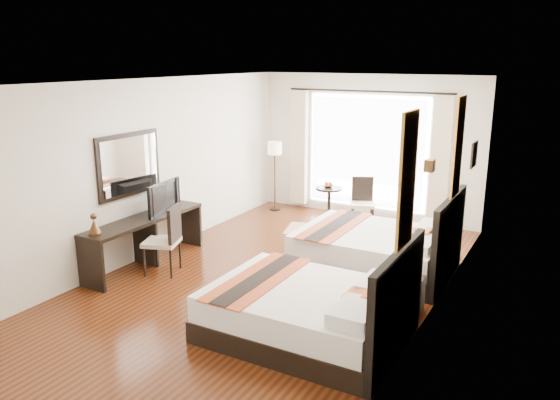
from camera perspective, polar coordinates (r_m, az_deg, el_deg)
The scene contains 29 objects.
floor at distance 7.96m, azimuth -0.84°, elevation -8.33°, with size 4.50×7.50×0.01m, color #3A170A.
ceiling at distance 7.33m, azimuth -0.92°, elevation 12.21°, with size 4.50×7.50×0.02m, color white.
wall_headboard at distance 6.71m, azimuth 15.94°, elevation -0.63°, with size 0.01×7.50×2.80m, color silver.
wall_desk at distance 8.84m, azimuth -13.60°, elevation 3.15°, with size 0.01×7.50×2.80m, color silver.
wall_window at distance 10.86m, azimuth 9.12°, elevation 5.49°, with size 4.50×0.01×2.80m, color silver.
wall_entry at distance 4.81m, azimuth -24.05°, elevation -7.51°, with size 4.50×0.01×2.80m, color silver.
window_glass at distance 10.86m, azimuth 9.07°, elevation 4.96°, with size 2.40×0.02×2.20m, color white.
sheer_curtain at distance 10.81m, azimuth 8.96°, elevation 4.92°, with size 2.30×0.02×2.10m, color white.
drape_left at distance 11.35m, azimuth 1.99°, elevation 5.45°, with size 0.35×0.14×2.35m, color beige.
drape_right at distance 10.37m, azimuth 16.41°, elevation 3.97°, with size 0.35×0.14×2.35m, color beige.
art_panel_near at distance 5.44m, azimuth 13.16°, elevation 1.99°, with size 0.03×0.50×1.35m, color #933F15.
art_panel_far at distance 7.68m, azimuth 18.12°, elevation 5.30°, with size 0.03×0.50×1.35m, color #933F15.
wall_sconce at distance 6.42m, azimuth 15.38°, elevation 3.49°, with size 0.10×0.14×0.14m, color #442C18.
mirror_frame at distance 8.49m, azimuth -15.50°, elevation 3.59°, with size 0.04×1.25×0.95m, color black.
mirror_glass at distance 8.47m, azimuth -15.38°, elevation 3.57°, with size 0.01×1.12×0.82m, color white.
bed_near at distance 6.33m, azimuth 3.27°, elevation -11.50°, with size 2.18×1.70×1.23m.
bed_far at distance 8.34m, azimuth 10.22°, elevation -5.04°, with size 2.23×1.74×1.26m.
nightstand at distance 6.98m, azimuth 12.75°, elevation -9.92°, with size 0.41×0.51×0.49m, color black.
table_lamp at distance 6.93m, azimuth 13.40°, elevation -5.80°, with size 0.21×0.21×0.34m.
vase at distance 6.73m, azimuth 12.61°, elevation -7.82°, with size 0.14×0.14×0.14m, color black.
console_desk at distance 8.63m, azimuth -13.87°, elevation -4.19°, with size 0.50×2.20×0.76m, color black.
television at distance 8.68m, azimuth -12.48°, elevation 0.31°, with size 0.86×0.11×0.50m, color black.
bronze_figurine at distance 7.84m, azimuth -18.83°, elevation -2.55°, with size 0.18×0.18×0.27m, color #442C18, non-canonical shape.
desk_chair at distance 8.27m, azimuth -12.06°, elevation -5.39°, with size 0.61×0.61×1.03m.
floor_lamp at distance 11.19m, azimuth -0.56°, elevation 4.95°, with size 0.29×0.29×1.44m.
side_table at distance 10.87m, azimuth 5.14°, elevation -0.26°, with size 0.53×0.53×0.62m, color black.
fruit_bowl at distance 10.79m, azimuth 5.06°, elevation 1.45°, with size 0.20×0.20×0.05m, color #482B19.
window_chair at distance 10.40m, azimuth 8.59°, elevation -1.22°, with size 0.57×0.57×0.92m.
jute_rug at distance 10.13m, azimuth 3.90°, elevation -3.15°, with size 1.14×0.78×0.01m, color tan.
Camera 1 is at (3.67, -6.33, 3.12)m, focal length 35.00 mm.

